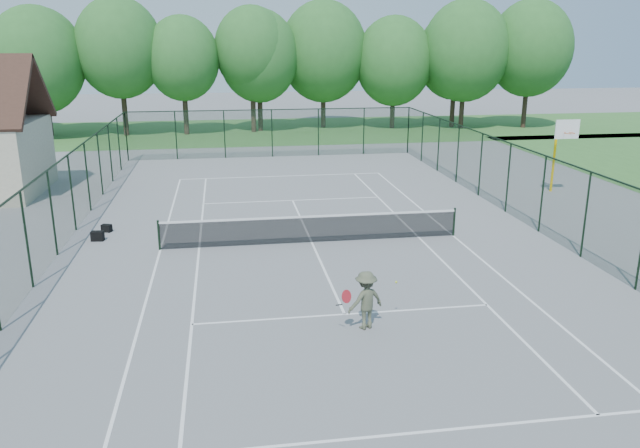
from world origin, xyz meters
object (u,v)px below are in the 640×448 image
Objects in this scene: sports_bag_a at (98,236)px; basketball_goal at (561,141)px; tennis_net at (312,228)px; tennis_player at (366,300)px.

basketball_goal is at bearing 17.83° from sports_bag_a.
basketball_goal is (12.90, 5.79, 1.99)m from tennis_net.
tennis_net is 6.07× the size of tennis_player.
sports_bag_a is (-20.80, -4.34, -2.39)m from basketball_goal.
tennis_net reaches higher than sports_bag_a.
tennis_player is at bearing -133.78° from basketball_goal.
tennis_player is at bearing -40.54° from sports_bag_a.
basketball_goal is 2.00× the size of tennis_player.
basketball_goal reaches higher than sports_bag_a.
tennis_player reaches higher than tennis_net.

